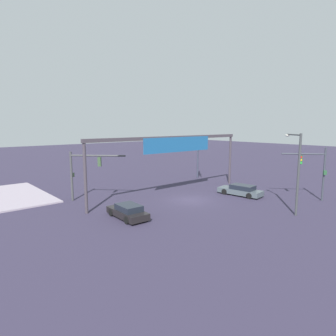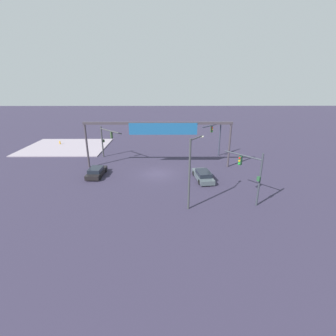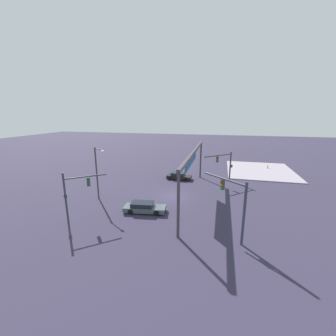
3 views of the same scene
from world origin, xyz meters
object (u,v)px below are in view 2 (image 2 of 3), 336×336
Objects in this scene: sedan_car_approaching at (203,175)px; fire_hydrant_on_curb at (60,142)px; streetlamp_curved_arm at (191,168)px; sedan_car_waiting_far at (96,172)px; traffic_signal_near_corner at (106,138)px; traffic_signal_opposite_side at (252,171)px; traffic_signal_cross_street at (216,134)px.

sedan_car_approaching is 7.12× the size of fire_hydrant_on_curb.
streetlamp_curved_arm is 1.64× the size of sedan_car_waiting_far.
traffic_signal_opposite_side reaches higher than traffic_signal_near_corner.
sedan_car_approaching is at bearing -93.35° from sedan_car_waiting_far.
streetlamp_curved_arm is at bearing 132.72° from fire_hydrant_on_curb.
fire_hydrant_on_curb is (29.52, -24.24, -3.05)m from traffic_signal_opposite_side.
traffic_signal_near_corner is 7.19× the size of fire_hydrant_on_curb.
traffic_signal_cross_street is 1.15× the size of sedan_car_approaching.
traffic_signal_cross_street is 10.93m from sedan_car_approaching.
streetlamp_curved_arm is (6.16, 1.04, 0.67)m from traffic_signal_opposite_side.
sedan_car_approaching is at bearing -9.10° from traffic_signal_opposite_side.
streetlamp_curved_arm reaches higher than traffic_signal_cross_street.
traffic_signal_cross_street is (0.43, -16.01, 0.38)m from traffic_signal_opposite_side.
traffic_signal_near_corner is at bearing 71.16° from streetlamp_curved_arm.
traffic_signal_cross_street is at bearing -61.82° from sedan_car_waiting_far.
traffic_signal_cross_street reaches higher than traffic_signal_opposite_side.
fire_hydrant_on_curb is at bearing 77.78° from streetlamp_curved_arm.
streetlamp_curved_arm is 1.40× the size of sedan_car_approaching.
traffic_signal_near_corner reaches higher than sedan_car_waiting_far.
fire_hydrant_on_curb is (11.43, -8.94, -2.97)m from traffic_signal_near_corner.
traffic_signal_opposite_side is at bearing -45.33° from streetlamp_curved_arm.
traffic_signal_near_corner is 23.70m from traffic_signal_opposite_side.
sedan_car_approaching is at bearing 24.25° from traffic_signal_cross_street.
streetlamp_curved_arm is at bearing 154.78° from sedan_car_approaching.
traffic_signal_opposite_side is 1.09× the size of sedan_car_approaching.
traffic_signal_cross_street is at bearing 48.09° from traffic_signal_near_corner.
sedan_car_waiting_far is 6.10× the size of fire_hydrant_on_curb.
fire_hydrant_on_curb is at bearing 47.37° from sedan_car_approaching.
traffic_signal_opposite_side is 7.78× the size of fire_hydrant_on_curb.
traffic_signal_cross_street is 0.82× the size of streetlamp_curved_arm.
traffic_signal_near_corner is 20.25m from streetlamp_curved_arm.
streetlamp_curved_arm is at bearing 58.59° from traffic_signal_opposite_side.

